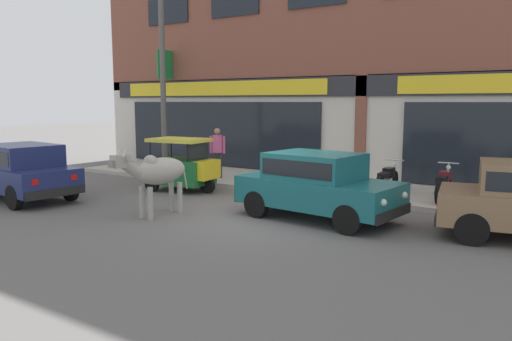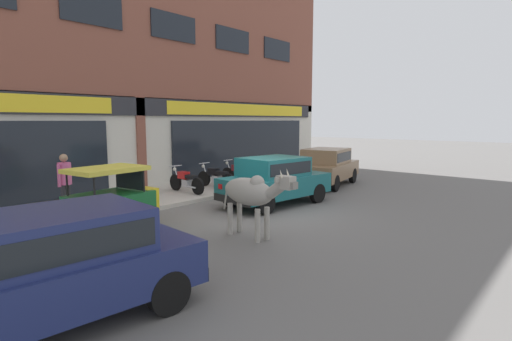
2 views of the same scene
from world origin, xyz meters
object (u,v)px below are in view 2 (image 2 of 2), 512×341
(car_2, at_px, (327,165))
(auto_rickshaw, at_px, (113,204))
(motorcycle_2, at_px, (240,173))
(car_0, at_px, (275,178))
(motorcycle_0, at_px, (186,181))
(cow, at_px, (251,193))
(car_1, at_px, (59,262))
(motorcycle_1, at_px, (216,177))
(pedestrian, at_px, (65,178))

(car_2, bearing_deg, auto_rickshaw, 177.76)
(motorcycle_2, bearing_deg, car_0, -121.02)
(auto_rickshaw, relative_size, motorcycle_2, 1.13)
(car_0, relative_size, motorcycle_0, 2.06)
(cow, xyz_separation_m, car_1, (-4.36, -0.60, -0.19))
(motorcycle_0, xyz_separation_m, motorcycle_1, (1.33, -0.09, 0.00))
(car_2, height_order, auto_rickshaw, auto_rickshaw)
(car_1, distance_m, auto_rickshaw, 4.26)
(cow, xyz_separation_m, auto_rickshaw, (-1.69, 2.73, -0.35))
(auto_rickshaw, relative_size, motorcycle_1, 1.13)
(motorcycle_2, bearing_deg, motorcycle_1, -175.24)
(car_0, xyz_separation_m, car_2, (4.20, 0.65, 0.00))
(motorcycle_2, bearing_deg, car_1, -149.49)
(car_1, relative_size, motorcycle_2, 2.06)
(cow, bearing_deg, motorcycle_0, 65.06)
(car_1, bearing_deg, motorcycle_1, 34.16)
(car_1, bearing_deg, pedestrian, 64.85)
(pedestrian, bearing_deg, auto_rickshaw, -83.31)
(auto_rickshaw, xyz_separation_m, motorcycle_2, (6.71, 2.20, -0.15))
(car_1, relative_size, motorcycle_1, 2.06)
(car_2, xyz_separation_m, motorcycle_2, (-2.28, 2.55, -0.30))
(motorcycle_0, relative_size, motorcycle_2, 1.00)
(cow, distance_m, auto_rickshaw, 3.23)
(car_0, relative_size, motorcycle_1, 2.06)
(car_1, distance_m, motorcycle_0, 8.63)
(car_0, relative_size, motorcycle_2, 2.06)
(car_2, xyz_separation_m, motorcycle_1, (-3.69, 2.43, -0.30))
(car_1, distance_m, pedestrian, 5.76)
(car_0, bearing_deg, motorcycle_1, 80.52)
(car_1, height_order, motorcycle_2, car_1)
(cow, distance_m, motorcycle_0, 5.43)
(cow, relative_size, car_0, 0.58)
(motorcycle_0, bearing_deg, pedestrian, -175.99)
(cow, relative_size, car_2, 0.57)
(car_2, relative_size, motorcycle_1, 2.10)
(car_2, relative_size, auto_rickshaw, 1.86)
(car_0, bearing_deg, car_2, 8.74)
(cow, height_order, motorcycle_0, cow)
(car_0, xyz_separation_m, motorcycle_2, (1.92, 3.20, -0.30))
(motorcycle_1, bearing_deg, car_2, -33.44)
(car_0, height_order, auto_rickshaw, auto_rickshaw)
(cow, relative_size, pedestrian, 1.35)
(cow, relative_size, car_1, 0.58)
(auto_rickshaw, bearing_deg, car_2, -2.24)
(car_0, relative_size, car_1, 1.00)
(cow, xyz_separation_m, car_0, (3.10, 1.73, -0.19))
(auto_rickshaw, relative_size, motorcycle_0, 1.13)
(car_0, distance_m, motorcycle_2, 3.74)
(car_0, bearing_deg, auto_rickshaw, 168.24)
(car_1, distance_m, motorcycle_2, 10.89)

